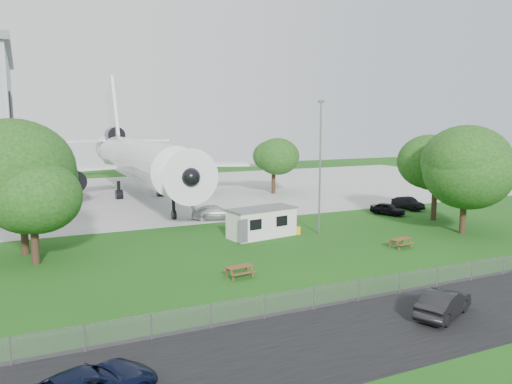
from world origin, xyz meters
name	(u,v)px	position (x,y,z in m)	size (l,w,h in m)	color
ground	(269,262)	(0.00, 0.00, 0.00)	(160.00, 160.00, 0.00)	#215D16
asphalt_strip	(384,327)	(0.00, -13.00, 0.01)	(120.00, 8.00, 0.02)	black
concrete_apron	(150,194)	(0.00, 38.00, 0.01)	(120.00, 46.00, 0.03)	#B7B7B2
airliner	(138,158)	(-2.00, 35.86, 5.27)	(46.36, 47.73, 17.69)	white
site_cabin	(262,222)	(2.98, 7.46, 1.31)	(6.93, 3.66, 2.62)	silver
picnic_west	(239,277)	(-3.45, -2.45, 0.00)	(1.80, 1.50, 0.76)	brown
picnic_east	(400,248)	(11.57, -0.87, 0.00)	(1.80, 1.50, 0.76)	brown
fence	(344,304)	(0.00, -9.50, 0.00)	(58.00, 0.04, 1.30)	gray
lamp_mast	(320,169)	(8.20, 6.20, 6.00)	(0.16, 0.16, 12.00)	slate
tree_west_big	(21,176)	(-16.29, 9.82, 6.17)	(9.22, 9.22, 10.79)	#382619
tree_west_small	(32,197)	(-15.62, 6.72, 4.90)	(7.09, 7.09, 8.45)	#382619
tree_east_front	(466,168)	(20.36, 0.82, 6.09)	(8.13, 8.13, 10.17)	#382619
tree_east_back	(436,165)	(22.61, 6.70, 5.77)	(6.91, 6.91, 9.24)	#382619
tree_far_apron	(274,159)	(16.08, 30.82, 4.88)	(6.62, 6.62, 8.20)	#382619
car_centre_sedan	(443,303)	(3.74, -13.22, 0.72)	(1.53, 4.40, 1.45)	black
car_ne_hatch	(387,209)	(20.11, 11.00, 0.65)	(1.53, 3.81, 1.30)	black
car_ne_sedan	(408,203)	(24.62, 12.81, 0.70)	(1.48, 4.24, 1.40)	black
car_apron_van	(215,213)	(1.93, 16.56, 0.73)	(2.04, 5.01, 1.45)	#B3B6BB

